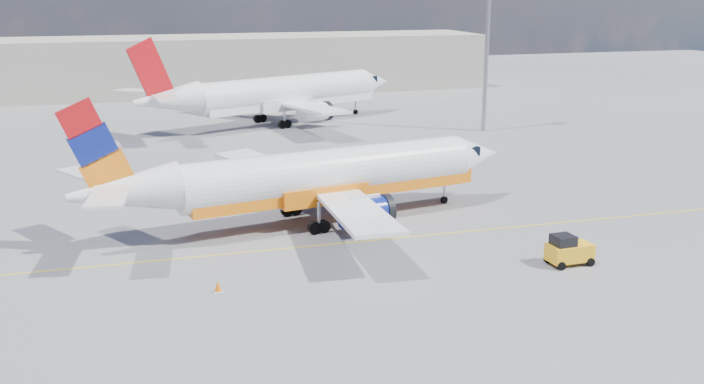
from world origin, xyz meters
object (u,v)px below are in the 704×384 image
object	(u,v)px
second_jet	(279,94)
main_jet	(316,177)
gse_tug	(568,250)
traffic_cone	(218,286)

from	to	relation	value
second_jet	main_jet	bearing A→B (deg)	-120.85
main_jet	second_jet	bearing A→B (deg)	71.20
gse_tug	main_jet	bearing A→B (deg)	131.38
main_jet	gse_tug	bearing A→B (deg)	-56.72
second_jet	gse_tug	distance (m)	49.98
second_jet	gse_tug	size ratio (longest dim) A/B	13.09
main_jet	second_jet	distance (m)	38.05
main_jet	gse_tug	distance (m)	16.65
gse_tug	traffic_cone	size ratio (longest dim) A/B	4.25
main_jet	traffic_cone	distance (m)	13.18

